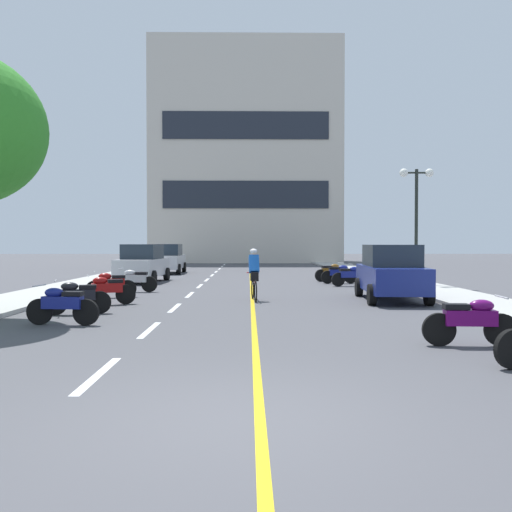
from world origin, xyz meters
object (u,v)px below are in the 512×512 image
Objects in this scene: motorcycle_1 at (471,320)px; motorcycle_9 at (331,272)px; parked_car_mid at (143,263)px; cyclist_rider at (254,273)px; street_lamp_mid at (416,199)px; motorcycle_6 at (135,280)px; motorcycle_7 at (350,275)px; motorcycle_8 at (339,273)px; motorcycle_2 at (62,304)px; parked_car_near at (391,272)px; motorcycle_4 at (107,289)px; motorcycle_3 at (77,296)px; motorcycle_5 at (111,284)px; parked_car_far at (168,259)px.

motorcycle_1 is 1.03× the size of motorcycle_9.
parked_car_mid reaches higher than cyclist_rider.
motorcycle_6 is at bearing -168.14° from street_lamp_mid.
street_lamp_mid is 4.31m from motorcycle_7.
motorcycle_8 and motorcycle_9 have the same top height.
motorcycle_2 is at bearing 162.12° from motorcycle_1.
parked_car_near is at bearing -0.76° from cyclist_rider.
motorcycle_4 is (-8.93, -1.14, -0.44)m from parked_car_near.
motorcycle_3 is 14.97m from motorcycle_9.
parked_car_mid reaches higher than motorcycle_3.
cyclist_rider reaches higher than motorcycle_5.
motorcycle_2 is 1.02× the size of motorcycle_5.
motorcycle_7 is at bearing 17.31° from motorcycle_6.
cyclist_rider is (4.42, 5.26, 0.41)m from motorcycle_2.
motorcycle_6 is (-8.99, 3.22, -0.44)m from parked_car_near.
motorcycle_3 is 1.00× the size of motorcycle_5.
street_lamp_mid is at bearing -40.90° from parked_car_far.
motorcycle_7 is (9.13, 4.91, 0.00)m from motorcycle_5.
street_lamp_mid is at bearing -13.11° from parked_car_mid.
motorcycle_7 is 1.01× the size of motorcycle_9.
parked_car_near is at bearing -19.68° from motorcycle_6.
motorcycle_1 is 12.47m from motorcycle_5.
parked_car_far is at bearing 92.96° from motorcycle_6.
motorcycle_7 is 1.54m from motorcycle_8.
motorcycle_5 is at bearing -99.53° from motorcycle_6.
motorcycle_8 is at bearing 93.39° from parked_car_near.
street_lamp_mid is at bearing -31.51° from motorcycle_8.
motorcycle_4 is (0.20, 2.19, 0.00)m from motorcycle_3.
parked_car_mid is 2.57× the size of motorcycle_7.
motorcycle_1 is at bearing -17.88° from motorcycle_2.
motorcycle_8 is (8.68, 10.81, 0.00)m from motorcycle_3.
motorcycle_5 is (0.36, -7.46, -0.44)m from parked_car_mid.
motorcycle_7 is at bearing 52.16° from motorcycle_2.
parked_car_near is 1.02× the size of parked_car_far.
cyclist_rider is at bearing -118.45° from motorcycle_8.
motorcycle_5 is at bearing 101.05° from motorcycle_4.
parked_car_mid is 2.53× the size of motorcycle_1.
motorcycle_9 is (9.13, 0.46, -0.44)m from parked_car_mid.
parked_car_near is 2.52× the size of motorcycle_1.
parked_car_mid is at bearing 94.65° from motorcycle_4.
street_lamp_mid is 2.90× the size of motorcycle_6.
motorcycle_1 is at bearing -52.94° from motorcycle_6.
motorcycle_2 is at bearing -123.66° from motorcycle_8.
motorcycle_5 is 11.82m from motorcycle_9.
motorcycle_3 and motorcycle_7 have the same top height.
motorcycle_3 is at bearing -87.16° from parked_car_mid.
parked_car_near is at bearing 7.30° from motorcycle_4.
parked_car_mid is at bearing 138.82° from parked_car_near.
motorcycle_8 is (8.55, 4.26, 0.00)m from motorcycle_6.
parked_car_near is at bearing 30.34° from motorcycle_2.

